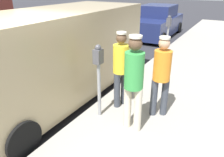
{
  "coord_description": "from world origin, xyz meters",
  "views": [
    {
      "loc": [
        3.54,
        -2.44,
        2.71
      ],
      "look_at": [
        1.65,
        0.86,
        1.05
      ],
      "focal_mm": 35.16,
      "sensor_mm": 36.0,
      "label": 1
    }
  ],
  "objects_px": {
    "pedestrian_in_green": "(134,79)",
    "parked_van": "(59,53)",
    "pedestrian_in_yellow": "(121,65)",
    "pedestrian_in_orange": "(162,73)",
    "parked_sedan_ahead": "(157,23)",
    "parking_meter_far": "(168,29)",
    "parking_meter_near": "(99,69)"
  },
  "relations": [
    {
      "from": "pedestrian_in_green",
      "to": "pedestrian_in_yellow",
      "type": "relative_size",
      "value": 1.08
    },
    {
      "from": "parking_meter_far",
      "to": "pedestrian_in_green",
      "type": "bearing_deg",
      "value": -80.45
    },
    {
      "from": "pedestrian_in_green",
      "to": "pedestrian_in_yellow",
      "type": "height_order",
      "value": "pedestrian_in_green"
    },
    {
      "from": "parking_meter_near",
      "to": "parked_sedan_ahead",
      "type": "height_order",
      "value": "parking_meter_near"
    },
    {
      "from": "pedestrian_in_orange",
      "to": "parked_van",
      "type": "bearing_deg",
      "value": -177.36
    },
    {
      "from": "pedestrian_in_yellow",
      "to": "parked_van",
      "type": "distance_m",
      "value": 1.68
    },
    {
      "from": "parking_meter_near",
      "to": "parked_van",
      "type": "bearing_deg",
      "value": 160.89
    },
    {
      "from": "parking_meter_near",
      "to": "parked_van",
      "type": "relative_size",
      "value": 0.29
    },
    {
      "from": "parking_meter_near",
      "to": "pedestrian_in_yellow",
      "type": "distance_m",
      "value": 0.62
    },
    {
      "from": "pedestrian_in_yellow",
      "to": "parking_meter_far",
      "type": "bearing_deg",
      "value": 92.58
    },
    {
      "from": "parking_meter_near",
      "to": "parking_meter_far",
      "type": "distance_m",
      "value": 4.59
    },
    {
      "from": "parking_meter_far",
      "to": "pedestrian_in_green",
      "type": "height_order",
      "value": "pedestrian_in_green"
    },
    {
      "from": "parking_meter_near",
      "to": "parking_meter_far",
      "type": "relative_size",
      "value": 1.0
    },
    {
      "from": "pedestrian_in_orange",
      "to": "pedestrian_in_yellow",
      "type": "distance_m",
      "value": 0.88
    },
    {
      "from": "pedestrian_in_orange",
      "to": "pedestrian_in_green",
      "type": "bearing_deg",
      "value": -110.47
    },
    {
      "from": "pedestrian_in_orange",
      "to": "pedestrian_in_yellow",
      "type": "xyz_separation_m",
      "value": [
        -0.88,
        -0.05,
        0.0
      ]
    },
    {
      "from": "pedestrian_in_orange",
      "to": "parked_sedan_ahead",
      "type": "bearing_deg",
      "value": 109.73
    },
    {
      "from": "parking_meter_far",
      "to": "pedestrian_in_yellow",
      "type": "xyz_separation_m",
      "value": [
        0.18,
        -4.0,
        -0.08
      ]
    },
    {
      "from": "parking_meter_near",
      "to": "parking_meter_far",
      "type": "height_order",
      "value": "same"
    },
    {
      "from": "parking_meter_far",
      "to": "pedestrian_in_yellow",
      "type": "relative_size",
      "value": 0.91
    },
    {
      "from": "pedestrian_in_green",
      "to": "parking_meter_far",
      "type": "bearing_deg",
      "value": 99.55
    },
    {
      "from": "parking_meter_near",
      "to": "parked_sedan_ahead",
      "type": "distance_m",
      "value": 8.58
    },
    {
      "from": "pedestrian_in_yellow",
      "to": "parked_van",
      "type": "xyz_separation_m",
      "value": [
        -1.68,
        -0.07,
        0.05
      ]
    },
    {
      "from": "pedestrian_in_orange",
      "to": "parked_sedan_ahead",
      "type": "distance_m",
      "value": 8.25
    },
    {
      "from": "pedestrian_in_green",
      "to": "parked_van",
      "type": "distance_m",
      "value": 2.36
    },
    {
      "from": "parking_meter_near",
      "to": "pedestrian_in_orange",
      "type": "xyz_separation_m",
      "value": [
        1.06,
        0.64,
        -0.08
      ]
    },
    {
      "from": "pedestrian_in_green",
      "to": "parked_van",
      "type": "relative_size",
      "value": 0.34
    },
    {
      "from": "parking_meter_far",
      "to": "pedestrian_in_yellow",
      "type": "bearing_deg",
      "value": -87.42
    },
    {
      "from": "parked_van",
      "to": "pedestrian_in_yellow",
      "type": "bearing_deg",
      "value": 2.47
    },
    {
      "from": "pedestrian_in_orange",
      "to": "parked_sedan_ahead",
      "type": "relative_size",
      "value": 0.37
    },
    {
      "from": "pedestrian_in_yellow",
      "to": "pedestrian_in_orange",
      "type": "bearing_deg",
      "value": 2.97
    },
    {
      "from": "parking_meter_near",
      "to": "pedestrian_in_green",
      "type": "distance_m",
      "value": 0.79
    }
  ]
}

